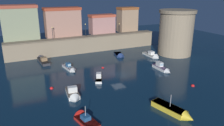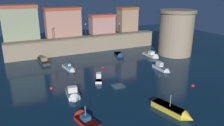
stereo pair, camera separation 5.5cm
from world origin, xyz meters
name	(u,v)px [view 2 (the right image)]	position (x,y,z in m)	size (l,w,h in m)	color
ground_plane	(118,75)	(0.00, 0.00, 0.00)	(110.77, 110.77, 0.00)	#0C2338
quay_wall	(86,44)	(0.00, 19.76, 2.21)	(41.85, 2.90, 4.39)	gray
old_town_backdrop	(63,22)	(-5.36, 23.41, 8.13)	(38.19, 5.98, 8.80)	gray
fortress_tower	(176,32)	(20.59, 7.42, 5.92)	(9.37, 9.37, 11.71)	gray
quay_lamp_0	(52,31)	(-8.91, 19.76, 6.54)	(0.32, 0.32, 3.21)	black
quay_lamp_1	(86,28)	(-0.05, 19.76, 6.69)	(0.32, 0.32, 3.46)	black
quay_lamp_2	(119,27)	(10.25, 19.76, 6.37)	(0.32, 0.32, 2.93)	black
moored_boat_0	(73,95)	(-11.03, -5.71, 0.46)	(2.26, 5.36, 2.11)	white
moored_boat_1	(43,60)	(-12.55, 15.79, 0.44)	(2.24, 7.51, 1.93)	#333338
moored_boat_2	(162,68)	(9.69, -1.59, 0.50)	(1.35, 5.69, 2.15)	white
moored_boat_3	(83,118)	(-11.70, -12.66, 0.31)	(2.72, 5.09, 2.97)	red
moored_boat_4	(153,56)	(13.85, 7.61, 0.35)	(1.82, 6.19, 1.92)	white
moored_boat_5	(99,77)	(-4.51, -0.57, 0.45)	(2.71, 4.20, 1.76)	white
moored_boat_6	(120,56)	(6.27, 11.60, 0.24)	(2.89, 5.30, 1.74)	navy
moored_boat_7	(174,111)	(0.26, -16.60, 0.44)	(3.09, 6.75, 2.97)	gold
moored_boat_8	(70,68)	(-8.14, 7.05, 0.41)	(2.06, 5.80, 1.70)	silver
mooring_buoy_0	(193,86)	(9.57, -10.62, 0.00)	(0.65, 0.65, 0.65)	red
mooring_buoy_1	(52,89)	(-13.58, -0.87, 0.00)	(0.65, 0.65, 0.65)	red
mooring_buoy_2	(103,68)	(-1.26, 5.22, 0.00)	(0.57, 0.57, 0.57)	red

